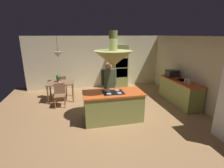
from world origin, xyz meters
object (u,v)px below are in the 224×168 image
(oven_tower, at_px, (120,67))
(cup_on_table, at_px, (59,83))
(dining_table, at_px, (61,85))
(canister_sugar, at_px, (186,81))
(chair_by_back_wall, at_px, (62,84))
(potted_plant_on_table, at_px, (59,78))
(canister_flour, at_px, (189,81))
(kitchen_island, at_px, (113,106))
(person_at_island, at_px, (109,84))
(chair_facing_island, at_px, (60,93))
(microwave_on_counter, at_px, (172,73))

(oven_tower, relative_size, cup_on_table, 23.84)
(dining_table, relative_size, canister_sugar, 6.78)
(chair_by_back_wall, height_order, potted_plant_on_table, potted_plant_on_table)
(potted_plant_on_table, bearing_deg, chair_by_back_wall, 83.29)
(canister_sugar, bearing_deg, cup_on_table, 162.75)
(canister_flour, bearing_deg, canister_sugar, 90.00)
(kitchen_island, relative_size, dining_table, 1.73)
(chair_by_back_wall, bearing_deg, kitchen_island, 121.82)
(chair_by_back_wall, bearing_deg, oven_tower, -169.80)
(person_at_island, xyz_separation_m, cup_on_table, (-1.73, 1.19, -0.19))
(potted_plant_on_table, relative_size, canister_flour, 1.51)
(oven_tower, xyz_separation_m, dining_table, (-2.80, -1.14, -0.42))
(oven_tower, distance_m, chair_facing_island, 3.37)
(person_at_island, bearing_deg, canister_flour, -8.25)
(kitchen_island, bearing_deg, cup_on_table, 132.31)
(dining_table, bearing_deg, cup_on_table, -95.86)
(dining_table, distance_m, cup_on_table, 0.26)
(oven_tower, distance_m, potted_plant_on_table, 3.05)
(canister_flour, distance_m, microwave_on_counter, 1.11)
(chair_facing_island, bearing_deg, canister_sugar, -12.26)
(kitchen_island, distance_m, canister_flour, 2.91)
(person_at_island, bearing_deg, dining_table, 140.78)
(person_at_island, relative_size, canister_flour, 8.69)
(cup_on_table, height_order, microwave_on_counter, microwave_on_counter)
(person_at_island, distance_m, cup_on_table, 2.11)
(potted_plant_on_table, height_order, canister_sugar, canister_sugar)
(oven_tower, bearing_deg, dining_table, -157.79)
(potted_plant_on_table, bearing_deg, microwave_on_counter, -9.70)
(oven_tower, xyz_separation_m, chair_by_back_wall, (-2.80, -0.50, -0.57))
(oven_tower, relative_size, chair_by_back_wall, 2.47)
(microwave_on_counter, bearing_deg, potted_plant_on_table, 170.30)
(canister_sugar, bearing_deg, dining_table, 160.30)
(kitchen_island, height_order, chair_facing_island, kitchen_island)
(person_at_island, bearing_deg, potted_plant_on_table, 139.99)
(kitchen_island, xyz_separation_m, canister_sugar, (2.84, 0.47, 0.53))
(cup_on_table, bearing_deg, microwave_on_counter, -6.06)
(cup_on_table, relative_size, canister_flour, 0.45)
(cup_on_table, bearing_deg, oven_tower, 25.61)
(oven_tower, xyz_separation_m, potted_plant_on_table, (-2.86, -1.05, -0.14))
(potted_plant_on_table, height_order, canister_flour, canister_flour)
(dining_table, relative_size, chair_by_back_wall, 1.22)
(chair_by_back_wall, relative_size, potted_plant_on_table, 2.90)
(potted_plant_on_table, relative_size, microwave_on_counter, 0.65)
(kitchen_island, distance_m, chair_by_back_wall, 3.22)
(person_at_island, bearing_deg, chair_facing_island, 156.14)
(kitchen_island, bearing_deg, chair_by_back_wall, 121.82)
(canister_flour, bearing_deg, kitchen_island, -174.08)
(person_at_island, distance_m, microwave_on_counter, 2.92)
(canister_flour, relative_size, microwave_on_counter, 0.43)
(person_at_island, relative_size, canister_sugar, 11.02)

